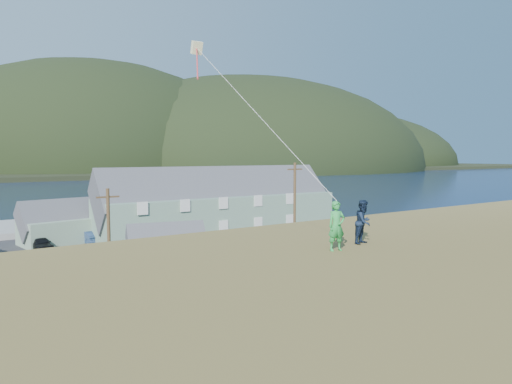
% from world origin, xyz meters
% --- Properties ---
extents(ground, '(900.00, 900.00, 0.00)m').
position_xyz_m(ground, '(0.00, 0.00, 0.00)').
color(ground, '#0A1638').
rests_on(ground, ground).
extents(grass_strip, '(110.00, 8.00, 0.10)m').
position_xyz_m(grass_strip, '(0.00, -2.00, 0.05)').
color(grass_strip, '#4C3D19').
rests_on(grass_strip, ground).
extents(waterfront_lot, '(72.00, 36.00, 0.12)m').
position_xyz_m(waterfront_lot, '(0.00, 17.00, 0.06)').
color(waterfront_lot, '#28282B').
rests_on(waterfront_lot, ground).
extents(wharf, '(26.00, 14.00, 0.90)m').
position_xyz_m(wharf, '(-6.00, 40.00, 0.45)').
color(wharf, gray).
rests_on(wharf, ground).
extents(far_hills, '(760.00, 265.00, 143.00)m').
position_xyz_m(far_hills, '(35.59, 279.38, 2.00)').
color(far_hills, black).
rests_on(far_hills, ground).
extents(lodge, '(31.59, 9.16, 11.08)m').
position_xyz_m(lodge, '(17.69, 21.25, 4.27)').
color(lodge, slate).
rests_on(lodge, waterfront_lot).
extents(shed_white, '(7.73, 5.92, 5.50)m').
position_xyz_m(shed_white, '(4.57, 7.25, 2.13)').
color(shed_white, white).
rests_on(shed_white, waterfront_lot).
extents(shed_palegreen_far, '(10.57, 7.19, 6.55)m').
position_xyz_m(shed_palegreen_far, '(-0.43, 27.14, 2.51)').
color(shed_palegreen_far, gray).
rests_on(shed_palegreen_far, waterfront_lot).
extents(utility_poles, '(33.61, 0.24, 9.86)m').
position_xyz_m(utility_poles, '(-1.14, 1.50, 4.53)').
color(utility_poles, '#47331E').
rests_on(utility_poles, waterfront_lot).
extents(kite_flyer_green, '(0.74, 0.58, 1.79)m').
position_xyz_m(kite_flyer_green, '(0.35, -18.79, 8.10)').
color(kite_flyer_green, green).
rests_on(kite_flyer_green, hillside).
extents(kite_flyer_navy, '(0.97, 0.85, 1.70)m').
position_xyz_m(kite_flyer_navy, '(2.15, -18.39, 8.05)').
color(kite_flyer_navy, '#121E33').
rests_on(kite_flyer_navy, hillside).
extents(kite_rig, '(1.75, 3.55, 9.44)m').
position_xyz_m(kite_rig, '(-1.92, -12.46, 15.10)').
color(kite_rig, beige).
rests_on(kite_rig, ground).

